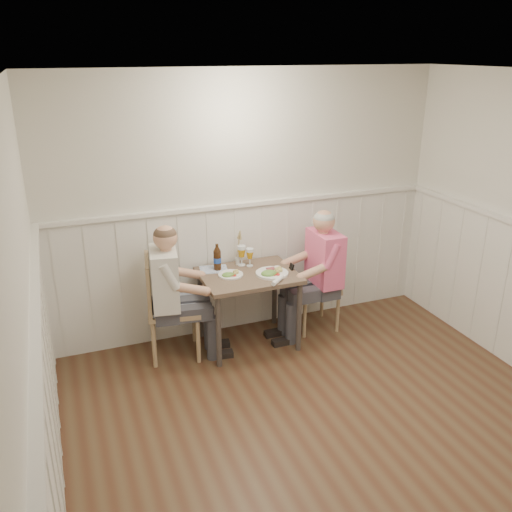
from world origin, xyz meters
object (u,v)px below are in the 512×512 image
Objects in this scene: diner_cream at (171,304)px; grass_vase at (237,249)px; chair_right at (320,282)px; man_in_pink at (320,283)px; beer_bottle at (217,259)px; dining_table at (248,283)px; chair_left at (166,303)px.

diner_cream is 3.61× the size of grass_vase.
diner_cream is (-1.57, -0.07, 0.07)m from chair_right.
grass_vase is (0.74, 0.25, 0.36)m from diner_cream.
man_in_pink reaches higher than grass_vase.
beer_bottle is (0.51, 0.19, 0.31)m from diner_cream.
man_in_pink is at bearing -3.96° from dining_table.
diner_cream is at bearing -161.45° from grass_vase.
man_in_pink is (0.74, -0.05, -0.09)m from dining_table.
dining_table is 0.75m from man_in_pink.
chair_left is 0.08m from diner_cream.
dining_table is 0.68× the size of man_in_pink.
grass_vase is at bearing 12.95° from chair_left.
man_in_pink is at bearing -13.78° from beer_bottle.
grass_vase is (-0.77, 0.30, 0.36)m from man_in_pink.
beer_bottle is at bearing 142.21° from dining_table.
man_in_pink is (1.53, -0.13, 0.02)m from chair_left.
man_in_pink is 1.50m from diner_cream.
beer_bottle reaches higher than dining_table.
diner_cream is at bearing 179.80° from dining_table.
beer_bottle is at bearing 20.24° from diner_cream.
dining_table is 0.91× the size of chair_left.
chair_left is at bearing 109.57° from diner_cream.
chair_right is at bearing 0.09° from chair_left.
beer_bottle is (0.54, 0.12, 0.33)m from chair_left.
grass_vase is at bearing 158.47° from man_in_pink.
diner_cream reaches higher than chair_left.
man_in_pink is 0.99× the size of diner_cream.
dining_table is at bearing -174.55° from chair_right.
man_in_pink reaches higher than dining_table.
man_in_pink is 3.59× the size of grass_vase.
chair_left is at bearing -179.91° from chair_right.
grass_vase is (-0.02, 0.25, 0.27)m from dining_table.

